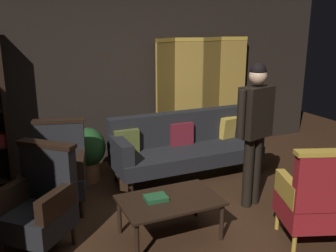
# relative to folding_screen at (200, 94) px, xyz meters

# --- Properties ---
(ground_plane) EXTENTS (10.00, 10.00, 0.00)m
(ground_plane) POSITION_rel_folding_screen_xyz_m (-1.25, -2.30, -0.99)
(ground_plane) COLOR #331E11
(back_wall) EXTENTS (7.20, 0.10, 2.80)m
(back_wall) POSITION_rel_folding_screen_xyz_m (-1.25, 0.15, 0.41)
(back_wall) COLOR black
(back_wall) RESTS_ON ground_plane
(folding_screen) EXTENTS (1.73, 0.28, 1.90)m
(folding_screen) POSITION_rel_folding_screen_xyz_m (0.00, 0.00, 0.00)
(folding_screen) COLOR olive
(folding_screen) RESTS_ON ground_plane
(velvet_couch) EXTENTS (2.12, 0.78, 0.88)m
(velvet_couch) POSITION_rel_folding_screen_xyz_m (-0.70, -0.84, -0.53)
(velvet_couch) COLOR black
(velvet_couch) RESTS_ON ground_plane
(coffee_table) EXTENTS (1.00, 0.64, 0.42)m
(coffee_table) POSITION_rel_folding_screen_xyz_m (-1.58, -2.26, -0.61)
(coffee_table) COLOR black
(coffee_table) RESTS_ON ground_plane
(armchair_gilt_accent) EXTENTS (0.75, 0.74, 1.04)m
(armchair_gilt_accent) POSITION_rel_folding_screen_xyz_m (-0.37, -2.96, -0.50)
(armchair_gilt_accent) COLOR #B78E33
(armchair_gilt_accent) RESTS_ON ground_plane
(armchair_wing_left) EXTENTS (0.71, 0.70, 1.04)m
(armchair_wing_left) POSITION_rel_folding_screen_xyz_m (-2.47, -1.16, -0.50)
(armchair_wing_left) COLOR black
(armchair_wing_left) RESTS_ON ground_plane
(armchair_wing_right) EXTENTS (0.82, 0.82, 1.04)m
(armchair_wing_right) POSITION_rel_folding_screen_xyz_m (-2.79, -1.96, -0.50)
(armchair_wing_right) COLOR black
(armchair_wing_right) RESTS_ON ground_plane
(standing_figure) EXTENTS (0.57, 0.30, 1.70)m
(standing_figure) POSITION_rel_folding_screen_xyz_m (-0.40, -2.02, 0.04)
(standing_figure) COLOR black
(standing_figure) RESTS_ON ground_plane
(potted_plant) EXTENTS (0.47, 0.47, 0.76)m
(potted_plant) POSITION_rel_folding_screen_xyz_m (-2.01, -0.53, -0.55)
(potted_plant) COLOR brown
(potted_plant) RESTS_ON ground_plane
(book_green_cloth) EXTENTS (0.23, 0.18, 0.04)m
(book_green_cloth) POSITION_rel_folding_screen_xyz_m (-1.71, -2.22, -0.54)
(book_green_cloth) COLOR #1E4C28
(book_green_cloth) RESTS_ON coffee_table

